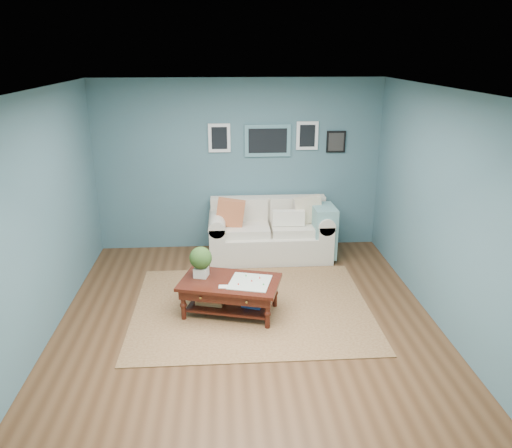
{
  "coord_description": "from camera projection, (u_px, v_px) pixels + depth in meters",
  "views": [
    {
      "loc": [
        -0.25,
        -5.25,
        3.1
      ],
      "look_at": [
        0.17,
        1.0,
        0.89
      ],
      "focal_mm": 35.0,
      "sensor_mm": 36.0,
      "label": 1
    }
  ],
  "objects": [
    {
      "name": "room_shell",
      "position": [
        248.0,
        213.0,
        5.59
      ],
      "size": [
        5.0,
        5.02,
        2.7
      ],
      "color": "brown",
      "rests_on": "ground"
    },
    {
      "name": "loveseat",
      "position": [
        275.0,
        232.0,
        7.79
      ],
      "size": [
        1.92,
        0.87,
        0.99
      ],
      "color": "white",
      "rests_on": "ground"
    },
    {
      "name": "coffee_table",
      "position": [
        225.0,
        286.0,
        6.09
      ],
      "size": [
        1.32,
        0.98,
        0.83
      ],
      "rotation": [
        0.0,
        0.0,
        -0.27
      ],
      "color": "black",
      "rests_on": "ground"
    },
    {
      "name": "area_rug",
      "position": [
        252.0,
        308.0,
        6.31
      ],
      "size": [
        2.95,
        2.36,
        0.01
      ],
      "primitive_type": "cube",
      "color": "brown",
      "rests_on": "ground"
    }
  ]
}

